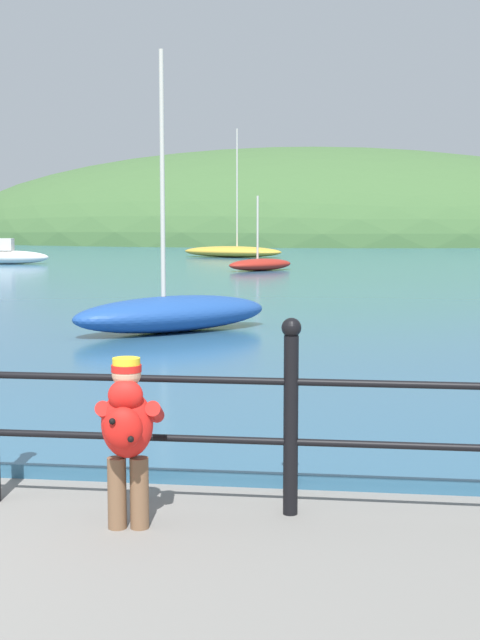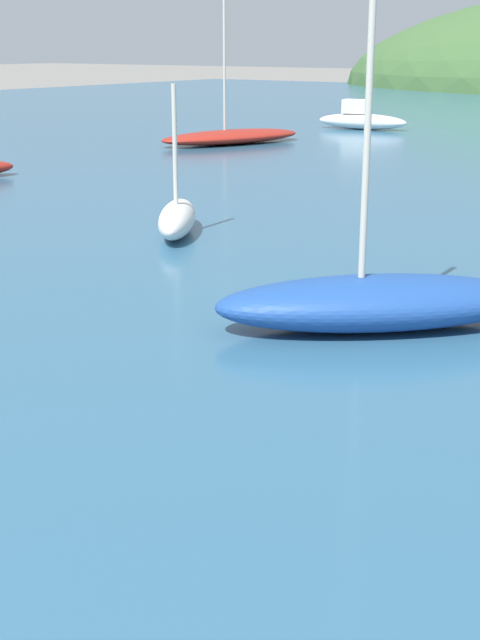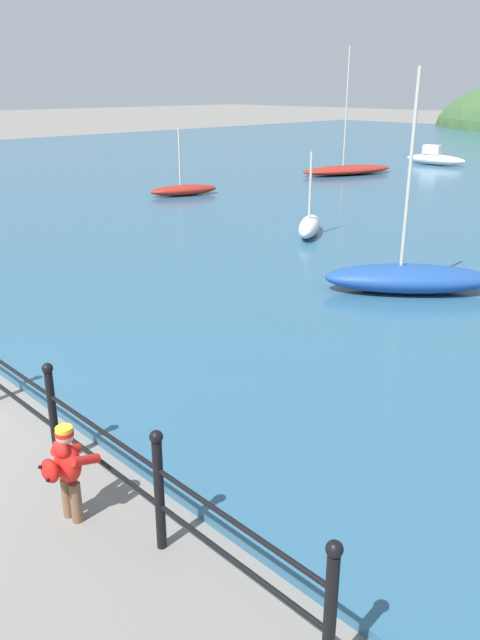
{
  "view_description": "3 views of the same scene",
  "coord_description": "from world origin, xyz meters",
  "px_view_note": "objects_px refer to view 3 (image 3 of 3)",
  "views": [
    {
      "loc": [
        4.33,
        -3.77,
        1.79
      ],
      "look_at": [
        3.16,
        5.13,
        0.78
      ],
      "focal_mm": 50.0,
      "sensor_mm": 36.0,
      "label": 1
    },
    {
      "loc": [
        5.46,
        1.55,
        2.88
      ],
      "look_at": [
        2.11,
        6.26,
        1.08
      ],
      "focal_mm": 50.0,
      "sensor_mm": 36.0,
      "label": 2
    },
    {
      "loc": [
        7.74,
        -1.17,
        3.94
      ],
      "look_at": [
        2.49,
        3.89,
        1.19
      ],
      "focal_mm": 35.0,
      "sensor_mm": 36.0,
      "label": 3
    }
  ],
  "objects_px": {
    "boat_far_left": "(184,190)",
    "boat_far_right": "(408,278)",
    "child_in_coat": "(66,465)",
    "boat_nearest_quay": "(309,226)",
    "boat_red_dinghy": "(347,169)",
    "boat_mid_harbor": "(435,158)"
  },
  "relations": [
    {
      "from": "child_in_coat",
      "to": "boat_far_right",
      "type": "xyz_separation_m",
      "value": [
        -1.46,
        8.29,
        -0.22
      ]
    },
    {
      "from": "boat_red_dinghy",
      "to": "boat_far_right",
      "type": "distance_m",
      "value": 17.56
    },
    {
      "from": "boat_far_right",
      "to": "boat_mid_harbor",
      "type": "height_order",
      "value": "boat_far_right"
    },
    {
      "from": "boat_far_left",
      "to": "boat_red_dinghy",
      "type": "relative_size",
      "value": 0.49
    },
    {
      "from": "child_in_coat",
      "to": "boat_mid_harbor",
      "type": "xyz_separation_m",
      "value": [
        -12.0,
        27.82,
        -0.19
      ]
    },
    {
      "from": "boat_red_dinghy",
      "to": "boat_mid_harbor",
      "type": "distance_m",
      "value": 6.29
    },
    {
      "from": "boat_far_right",
      "to": "boat_mid_harbor",
      "type": "xyz_separation_m",
      "value": [
        -10.54,
        19.54,
        0.03
      ]
    },
    {
      "from": "child_in_coat",
      "to": "boat_red_dinghy",
      "type": "distance_m",
      "value": 25.16
    },
    {
      "from": "child_in_coat",
      "to": "boat_nearest_quay",
      "type": "xyz_separation_m",
      "value": [
        -6.05,
        10.73,
        -0.25
      ]
    },
    {
      "from": "boat_far_left",
      "to": "boat_far_right",
      "type": "bearing_deg",
      "value": -19.0
    },
    {
      "from": "child_in_coat",
      "to": "boat_far_right",
      "type": "bearing_deg",
      "value": 99.98
    },
    {
      "from": "child_in_coat",
      "to": "boat_far_left",
      "type": "distance_m",
      "value": 18.42
    },
    {
      "from": "child_in_coat",
      "to": "boat_red_dinghy",
      "type": "xyz_separation_m",
      "value": [
        -12.91,
        21.59,
        -0.28
      ]
    },
    {
      "from": "boat_red_dinghy",
      "to": "boat_far_right",
      "type": "bearing_deg",
      "value": -49.28
    },
    {
      "from": "boat_mid_harbor",
      "to": "boat_far_left",
      "type": "bearing_deg",
      "value": -95.82
    },
    {
      "from": "boat_far_left",
      "to": "boat_far_right",
      "type": "height_order",
      "value": "boat_far_right"
    },
    {
      "from": "boat_red_dinghy",
      "to": "boat_mid_harbor",
      "type": "height_order",
      "value": "boat_red_dinghy"
    },
    {
      "from": "boat_nearest_quay",
      "to": "boat_red_dinghy",
      "type": "xyz_separation_m",
      "value": [
        -6.86,
        10.86,
        -0.04
      ]
    },
    {
      "from": "boat_mid_harbor",
      "to": "boat_red_dinghy",
      "type": "bearing_deg",
      "value": -98.36
    },
    {
      "from": "boat_nearest_quay",
      "to": "boat_red_dinghy",
      "type": "distance_m",
      "value": 12.85
    },
    {
      "from": "boat_far_left",
      "to": "boat_mid_harbor",
      "type": "relative_size",
      "value": 0.84
    },
    {
      "from": "boat_far_right",
      "to": "boat_red_dinghy",
      "type": "bearing_deg",
      "value": 130.72
    }
  ]
}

